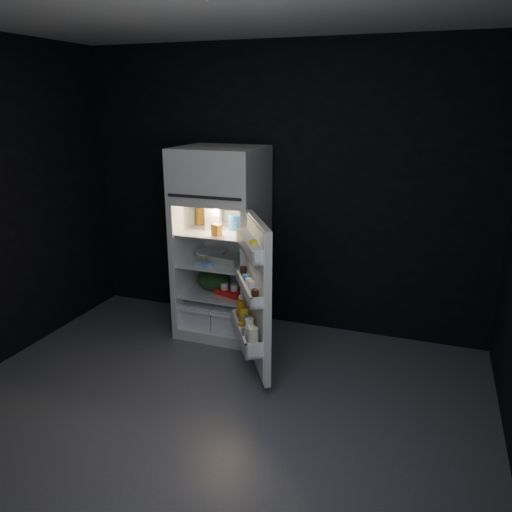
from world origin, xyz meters
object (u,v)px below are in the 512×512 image
at_px(milk_jug, 213,217).
at_px(yogurt_tray, 230,292).
at_px(fridge_door, 254,298).
at_px(egg_carton, 224,260).
at_px(refrigerator, 223,236).

height_order(milk_jug, yogurt_tray, milk_jug).
xyz_separation_m(milk_jug, yogurt_tray, (0.20, -0.08, -0.69)).
height_order(fridge_door, yogurt_tray, fridge_door).
bearing_deg(fridge_door, yogurt_tray, 127.91).
bearing_deg(egg_carton, milk_jug, 159.30).
distance_m(refrigerator, egg_carton, 0.24).
distance_m(milk_jug, yogurt_tray, 0.73).
bearing_deg(refrigerator, yogurt_tray, -45.64).
bearing_deg(egg_carton, yogurt_tray, 10.42).
bearing_deg(refrigerator, fridge_door, -50.82).
relative_size(milk_jug, egg_carton, 0.79).
xyz_separation_m(refrigerator, milk_jug, (-0.07, -0.04, 0.19)).
bearing_deg(fridge_door, milk_jug, 134.28).
bearing_deg(yogurt_tray, refrigerator, 151.54).
relative_size(fridge_door, milk_jug, 5.08).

